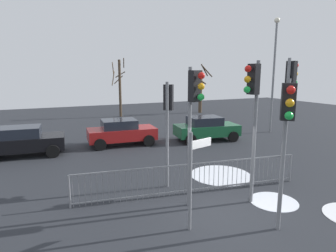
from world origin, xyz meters
The scene contains 16 objects.
ground_plane centered at (0.00, 0.00, 0.00)m, with size 60.00×60.00×0.00m, color #26282D.
traffic_light_mid_left centered at (0.79, -1.49, 2.91)m, with size 0.45×0.48×3.97m.
traffic_light_rear_left centered at (-0.54, 0.75, 3.14)m, with size 0.38×0.55×4.28m.
traffic_light_rear_right centered at (3.57, 1.06, 3.38)m, with size 0.56×0.36×4.61m.
traffic_light_mid_right centered at (-0.47, 2.66, 2.78)m, with size 0.45×0.48×3.80m.
traffic_light_foreground_right centered at (1.21, 0.23, 3.28)m, with size 0.57×0.34×4.47m.
direction_sign_post centered at (-1.20, -0.38, 1.50)m, with size 0.77×0.26×2.65m.
pedestrian_guard_railing centered at (-0.04, 1.65, 0.55)m, with size 7.98×1.23×1.07m.
car_black_near centered at (-5.41, 9.18, 0.77)m, with size 3.95×2.24×1.47m.
car_green_mid centered at (4.63, 8.22, 0.77)m, with size 4.01×2.40×1.47m.
car_red_far centered at (-0.37, 9.31, 0.77)m, with size 3.93×2.19×1.47m.
street_lamp centered at (10.02, 8.48, 4.59)m, with size 0.36×0.36×7.61m.
bare_tree_centre centered at (2.52, 19.87, 2.80)m, with size 1.47×1.37×5.37m.
bare_tree_right centered at (10.70, 19.02, 2.40)m, with size 1.95×1.77×4.89m.
snow_patch_kerb centered at (1.90, 2.73, 0.01)m, with size 2.45×2.45×0.01m, color white.
snow_patch_verge centered at (2.02, -0.06, 0.01)m, with size 1.53×1.53×0.01m, color white.
Camera 1 is at (-4.78, -6.65, 4.14)m, focal length 31.26 mm.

